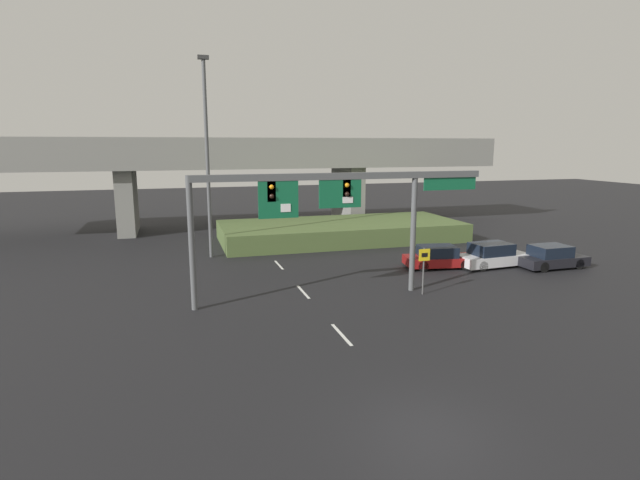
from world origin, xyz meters
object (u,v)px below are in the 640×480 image
speed_limit_sign (424,264)px  parked_sedan_far_right (551,257)px  highway_light_pole_near (207,154)px  signal_gantry (331,198)px  parked_sedan_mid_right (492,256)px  parked_sedan_near_right (439,257)px

speed_limit_sign → parked_sedan_far_right: bearing=15.4°
parked_sedan_far_right → highway_light_pole_near: bearing=155.0°
signal_gantry → speed_limit_sign: signal_gantry is taller
speed_limit_sign → parked_sedan_mid_right: 8.15m
signal_gantry → parked_sedan_near_right: size_ratio=3.26×
parked_sedan_near_right → parked_sedan_far_right: size_ratio=1.06×
parked_sedan_mid_right → highway_light_pole_near: bearing=151.3°
highway_light_pole_near → parked_sedan_near_right: highway_light_pole_near is taller
speed_limit_sign → signal_gantry: bearing=169.8°
parked_sedan_mid_right → parked_sedan_far_right: parked_sedan_mid_right is taller
highway_light_pole_near → parked_sedan_far_right: size_ratio=3.07×
signal_gantry → parked_sedan_far_right: (14.87, 1.99, -4.28)m
signal_gantry → highway_light_pole_near: bearing=114.4°
signal_gantry → parked_sedan_far_right: bearing=7.6°
signal_gantry → parked_sedan_near_right: (8.28, 4.02, -4.31)m
parked_sedan_near_right → parked_sedan_far_right: bearing=-7.6°
signal_gantry → speed_limit_sign: size_ratio=6.09×
parked_sedan_near_right → parked_sedan_mid_right: size_ratio=0.95×
highway_light_pole_near → parked_sedan_mid_right: highway_light_pole_near is taller
highway_light_pole_near → parked_sedan_mid_right: bearing=-24.8°
parked_sedan_near_right → parked_sedan_far_right: parked_sedan_far_right is taller
parked_sedan_near_right → signal_gantry: bearing=-144.6°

